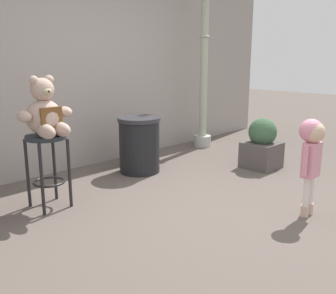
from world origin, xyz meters
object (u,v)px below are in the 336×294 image
(teddy_bear, at_px, (45,114))
(planter_with_shrub, at_px, (262,145))
(trash_bin, at_px, (139,145))
(bar_stool_with_teddy, at_px, (47,156))
(lamppost, at_px, (204,71))
(child_walking, at_px, (312,147))

(teddy_bear, xyz_separation_m, planter_with_shrub, (2.72, -0.73, -0.64))
(teddy_bear, height_order, trash_bin, teddy_bear)
(bar_stool_with_teddy, distance_m, lamppost, 3.26)
(lamppost, distance_m, planter_with_shrub, 1.71)
(child_walking, xyz_separation_m, trash_bin, (-0.20, 2.20, -0.31))
(child_walking, height_order, planter_with_shrub, child_walking)
(trash_bin, xyz_separation_m, lamppost, (1.69, 0.35, 0.87))
(child_walking, relative_size, lamppost, 0.30)
(teddy_bear, bearing_deg, bar_stool_with_teddy, 90.00)
(child_walking, relative_size, trash_bin, 1.29)
(trash_bin, height_order, lamppost, lamppost)
(bar_stool_with_teddy, xyz_separation_m, teddy_bear, (0.00, -0.03, 0.42))
(bar_stool_with_teddy, height_order, teddy_bear, teddy_bear)
(bar_stool_with_teddy, height_order, trash_bin, bar_stool_with_teddy)
(teddy_bear, distance_m, child_walking, 2.52)
(teddy_bear, height_order, planter_with_shrub, teddy_bear)
(teddy_bear, height_order, child_walking, teddy_bear)
(child_walking, bearing_deg, teddy_bear, 37.05)
(planter_with_shrub, bearing_deg, trash_bin, 141.60)
(teddy_bear, xyz_separation_m, child_walking, (1.63, -1.90, -0.28))
(trash_bin, distance_m, planter_with_shrub, 1.65)
(teddy_bear, bearing_deg, child_walking, -49.34)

